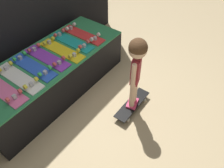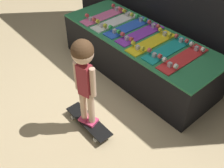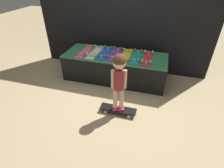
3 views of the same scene
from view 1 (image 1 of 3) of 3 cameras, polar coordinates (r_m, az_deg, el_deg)
name	(u,v)px [view 1 (image 1 of 3)]	position (r m, az deg, el deg)	size (l,w,h in m)	color
ground_plane	(81,104)	(3.12, -8.20, -5.18)	(16.00, 16.00, 0.00)	tan
display_rack	(52,75)	(3.20, -15.40, 2.39)	(2.22, 0.83, 0.58)	black
skateboard_pink_on_rack	(2,89)	(2.76, -26.81, -1.11)	(0.19, 0.73, 0.09)	pink
skateboard_white_on_rack	(19,77)	(2.82, -23.21, 1.64)	(0.19, 0.73, 0.09)	white
skateboard_blue_on_rack	(33,66)	(2.92, -20.04, 4.40)	(0.19, 0.73, 0.09)	blue
skateboard_purple_on_rack	(47,57)	(3.01, -16.71, 6.77)	(0.19, 0.73, 0.09)	purple
skateboard_yellow_on_rack	(62,50)	(3.10, -13.04, 8.73)	(0.19, 0.73, 0.09)	yellow
skateboard_teal_on_rack	(72,41)	(3.24, -10.52, 10.95)	(0.19, 0.73, 0.09)	teal
skateboard_red_on_rack	(83,34)	(3.36, -7.64, 12.76)	(0.19, 0.73, 0.09)	red
skateboard_on_floor	(132,105)	(3.00, 5.30, -5.39)	(0.64, 0.18, 0.09)	black
child	(137,63)	(2.47, 6.43, 5.56)	(0.24, 0.21, 1.03)	#E03D6B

